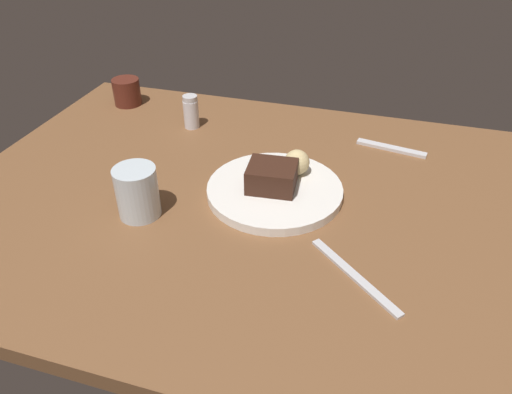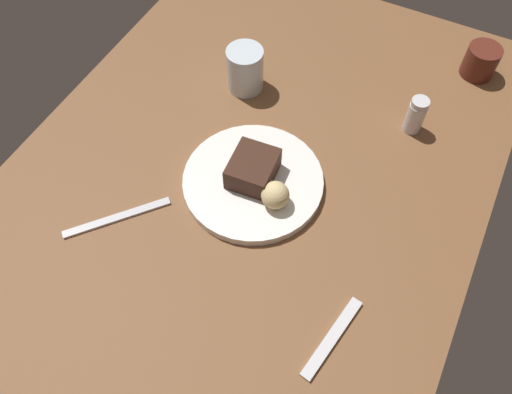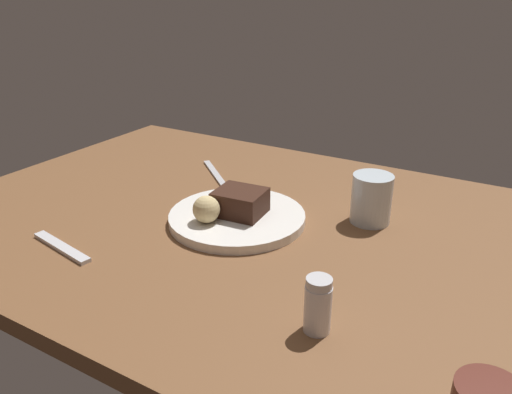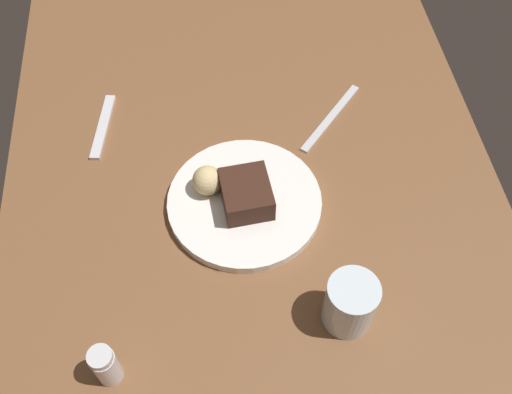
# 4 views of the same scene
# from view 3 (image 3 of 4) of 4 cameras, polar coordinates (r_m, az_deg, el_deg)

# --- Properties ---
(dining_table) EXTENTS (1.20, 0.84, 0.03)m
(dining_table) POSITION_cam_3_polar(r_m,az_deg,el_deg) (0.96, -1.29, -3.28)
(dining_table) COLOR brown
(dining_table) RESTS_ON ground
(dessert_plate) EXTENTS (0.25, 0.25, 0.02)m
(dessert_plate) POSITION_cam_3_polar(r_m,az_deg,el_deg) (0.94, -2.16, -2.34)
(dessert_plate) COLOR white
(dessert_plate) RESTS_ON dining_table
(chocolate_cake_slice) EXTENTS (0.09, 0.08, 0.05)m
(chocolate_cake_slice) POSITION_cam_3_polar(r_m,az_deg,el_deg) (0.92, -1.93, -0.56)
(chocolate_cake_slice) COLOR #381E14
(chocolate_cake_slice) RESTS_ON dessert_plate
(bread_roll) EXTENTS (0.05, 0.05, 0.05)m
(bread_roll) POSITION_cam_3_polar(r_m,az_deg,el_deg) (0.90, -5.67, -1.40)
(bread_roll) COLOR #DBC184
(bread_roll) RESTS_ON dessert_plate
(salt_shaker) EXTENTS (0.04, 0.04, 0.08)m
(salt_shaker) POSITION_cam_3_polar(r_m,az_deg,el_deg) (0.65, 7.04, -12.10)
(salt_shaker) COLOR silver
(salt_shaker) RESTS_ON dining_table
(water_glass) EXTENTS (0.07, 0.07, 0.09)m
(water_glass) POSITION_cam_3_polar(r_m,az_deg,el_deg) (0.95, 12.98, -0.20)
(water_glass) COLOR silver
(water_glass) RESTS_ON dining_table
(dessert_spoon) EXTENTS (0.15, 0.04, 0.01)m
(dessert_spoon) POSITION_cam_3_polar(r_m,az_deg,el_deg) (0.91, -21.23, -5.33)
(dessert_spoon) COLOR silver
(dessert_spoon) RESTS_ON dining_table
(butter_knife) EXTENTS (0.15, 0.14, 0.01)m
(butter_knife) POSITION_cam_3_polar(r_m,az_deg,el_deg) (1.16, -4.58, 2.56)
(butter_knife) COLOR silver
(butter_knife) RESTS_ON dining_table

